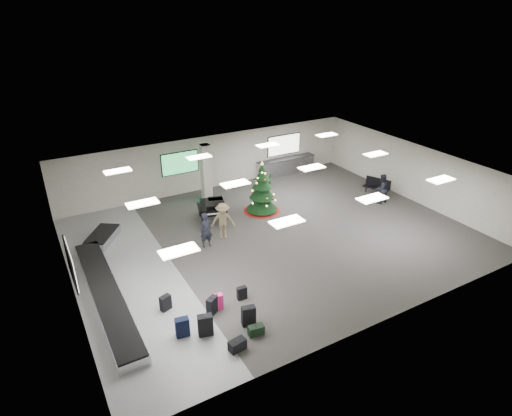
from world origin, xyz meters
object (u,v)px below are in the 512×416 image
baggage_carousel (105,281)px  traveler_b (223,221)px  potted_plant_left (269,179)px  grand_piano (211,207)px  service_counter (286,166)px  bench (378,186)px  traveler_a (206,230)px  traveler_bench (381,189)px  potted_plant_right (308,164)px  pink_suitcase (217,302)px  christmas_tree (262,194)px

baggage_carousel → traveler_b: 5.87m
potted_plant_left → grand_piano: bearing=-153.1°
service_counter → bench: bearing=-61.7°
potted_plant_left → baggage_carousel: bearing=-152.5°
traveler_a → traveler_bench: size_ratio=0.98×
bench → traveler_b: 10.01m
traveler_a → traveler_bench: 10.30m
bench → potted_plant_right: size_ratio=1.76×
potted_plant_right → baggage_carousel: bearing=-155.6°
grand_piano → traveler_a: 2.67m
grand_piano → potted_plant_right: size_ratio=2.34×
pink_suitcase → service_counter: bearing=52.6°
pink_suitcase → potted_plant_left: bearing=55.9°
baggage_carousel → christmas_tree: bearing=17.7°
christmas_tree → traveler_bench: 6.67m
baggage_carousel → potted_plant_left: 12.29m
christmas_tree → traveler_bench: bearing=-20.6°
service_counter → baggage_carousel: bearing=-152.3°
pink_suitcase → traveler_a: size_ratio=0.39×
grand_piano → pink_suitcase: bearing=-96.2°
potted_plant_right → grand_piano: bearing=-158.2°
pink_suitcase → potted_plant_right: bearing=47.7°
bench → traveler_bench: bearing=-150.4°
grand_piano → traveler_bench: 9.40m
grand_piano → traveler_a: size_ratio=1.26×
christmas_tree → traveler_b: size_ratio=1.58×
baggage_carousel → bench: bearing=5.1°
bench → traveler_b: (-10.00, -0.21, 0.36)m
traveler_bench → grand_piano: bearing=-19.4°
pink_suitcase → grand_piano: (2.76, 6.64, 0.41)m
christmas_tree → potted_plant_right: bearing=33.5°
traveler_a → service_counter: bearing=36.6°
traveler_a → traveler_b: (1.01, 0.36, 0.07)m
baggage_carousel → traveler_a: bearing=10.1°
bench → traveler_bench: (-0.71, -0.96, 0.31)m
baggage_carousel → grand_piano: size_ratio=4.67×
bench → traveler_bench: size_ratio=0.93×
traveler_b → potted_plant_right: traveler_b is taller
traveler_b → potted_plant_left: traveler_b is taller
grand_piano → christmas_tree: bearing=8.6°
christmas_tree → bench: 7.11m
traveler_a → potted_plant_left: (6.20, 4.83, -0.43)m
bench → traveler_a: 11.02m
grand_piano → service_counter: bearing=43.9°
baggage_carousel → traveler_bench: size_ratio=5.76×
service_counter → potted_plant_left: (-1.94, -1.07, -0.15)m
christmas_tree → grand_piano: bearing=172.2°
traveler_a → traveler_bench: (10.29, -0.39, 0.02)m
baggage_carousel → potted_plant_left: (10.90, 5.67, 0.18)m
traveler_bench → traveler_b: bearing=-7.2°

